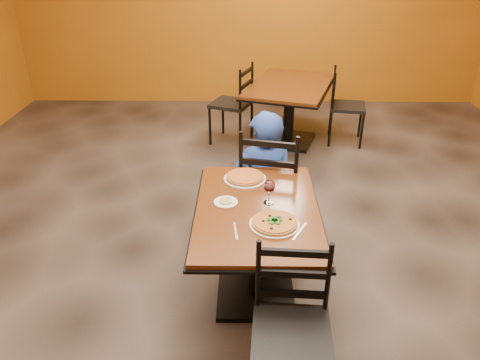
{
  "coord_description": "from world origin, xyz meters",
  "views": [
    {
      "loc": [
        -0.08,
        -3.05,
        2.31
      ],
      "look_at": [
        -0.12,
        -0.3,
        0.85
      ],
      "focal_mm": 34.09,
      "sensor_mm": 36.0,
      "label": 1
    }
  ],
  "objects_px": {
    "table_second": "(290,99)",
    "side_plate": "(226,202)",
    "diner": "(263,171)",
    "pizza_far": "(245,177)",
    "wine_glass": "(269,191)",
    "chair_second_right": "(348,107)",
    "table_main": "(257,232)",
    "chair_main_far": "(272,183)",
    "chair_main_near": "(292,335)",
    "plate_far": "(245,179)",
    "chair_second_left": "(231,104)",
    "pizza_main": "(274,222)",
    "plate_main": "(274,224)"
  },
  "relations": [
    {
      "from": "chair_second_right",
      "to": "pizza_main",
      "type": "xyz_separation_m",
      "value": [
        -1.08,
        -3.08,
        0.31
      ]
    },
    {
      "from": "chair_main_far",
      "to": "pizza_main",
      "type": "distance_m",
      "value": 1.0
    },
    {
      "from": "diner",
      "to": "plate_far",
      "type": "distance_m",
      "value": 0.6
    },
    {
      "from": "chair_main_near",
      "to": "plate_main",
      "type": "relative_size",
      "value": 2.98
    },
    {
      "from": "chair_main_far",
      "to": "chair_second_left",
      "type": "distance_m",
      "value": 2.14
    },
    {
      "from": "pizza_main",
      "to": "chair_main_far",
      "type": "bearing_deg",
      "value": 87.85
    },
    {
      "from": "diner",
      "to": "side_plate",
      "type": "bearing_deg",
      "value": 59.89
    },
    {
      "from": "table_second",
      "to": "plate_far",
      "type": "bearing_deg",
      "value": -102.38
    },
    {
      "from": "table_main",
      "to": "diner",
      "type": "relative_size",
      "value": 1.13
    },
    {
      "from": "chair_main_far",
      "to": "diner",
      "type": "distance_m",
      "value": 0.19
    },
    {
      "from": "diner",
      "to": "plate_main",
      "type": "bearing_deg",
      "value": 79.1
    },
    {
      "from": "pizza_far",
      "to": "wine_glass",
      "type": "distance_m",
      "value": 0.38
    },
    {
      "from": "chair_main_near",
      "to": "wine_glass",
      "type": "xyz_separation_m",
      "value": [
        -0.09,
        0.88,
        0.38
      ]
    },
    {
      "from": "pizza_main",
      "to": "side_plate",
      "type": "xyz_separation_m",
      "value": [
        -0.31,
        0.26,
        -0.02
      ]
    },
    {
      "from": "chair_main_far",
      "to": "wine_glass",
      "type": "distance_m",
      "value": 0.77
    },
    {
      "from": "chair_main_far",
      "to": "pizza_far",
      "type": "xyz_separation_m",
      "value": [
        -0.22,
        -0.37,
        0.25
      ]
    },
    {
      "from": "pizza_far",
      "to": "plate_far",
      "type": "bearing_deg",
      "value": -135.0
    },
    {
      "from": "table_main",
      "to": "wine_glass",
      "type": "xyz_separation_m",
      "value": [
        0.08,
        0.07,
        0.28
      ]
    },
    {
      "from": "chair_second_left",
      "to": "wine_glass",
      "type": "relative_size",
      "value": 5.51
    },
    {
      "from": "table_second",
      "to": "side_plate",
      "type": "xyz_separation_m",
      "value": [
        -0.67,
        -2.81,
        0.19
      ]
    },
    {
      "from": "pizza_main",
      "to": "side_plate",
      "type": "distance_m",
      "value": 0.41
    },
    {
      "from": "chair_main_far",
      "to": "chair_main_near",
      "type": "bearing_deg",
      "value": 103.53
    },
    {
      "from": "chair_second_left",
      "to": "diner",
      "type": "relative_size",
      "value": 0.91
    },
    {
      "from": "chair_second_left",
      "to": "chair_second_right",
      "type": "bearing_deg",
      "value": 110.95
    },
    {
      "from": "table_second",
      "to": "chair_second_left",
      "type": "bearing_deg",
      "value": 180.0
    },
    {
      "from": "chair_main_near",
      "to": "diner",
      "type": "height_order",
      "value": "diner"
    },
    {
      "from": "table_second",
      "to": "chair_second_right",
      "type": "xyz_separation_m",
      "value": [
        0.72,
        0.0,
        -0.1
      ]
    },
    {
      "from": "table_main",
      "to": "chair_main_far",
      "type": "relative_size",
      "value": 1.18
    },
    {
      "from": "pizza_far",
      "to": "chair_second_left",
      "type": "bearing_deg",
      "value": 94.18
    },
    {
      "from": "side_plate",
      "to": "diner",
      "type": "bearing_deg",
      "value": 72.11
    },
    {
      "from": "pizza_far",
      "to": "wine_glass",
      "type": "bearing_deg",
      "value": -64.0
    },
    {
      "from": "diner",
      "to": "chair_main_far",
      "type": "bearing_deg",
      "value": 97.53
    },
    {
      "from": "chair_second_right",
      "to": "table_second",
      "type": "bearing_deg",
      "value": 99.67
    },
    {
      "from": "table_second",
      "to": "plate_far",
      "type": "height_order",
      "value": "plate_far"
    },
    {
      "from": "pizza_far",
      "to": "wine_glass",
      "type": "xyz_separation_m",
      "value": [
        0.16,
        -0.33,
        0.07
      ]
    },
    {
      "from": "table_second",
      "to": "side_plate",
      "type": "bearing_deg",
      "value": -103.39
    },
    {
      "from": "chair_second_right",
      "to": "diner",
      "type": "xyz_separation_m",
      "value": [
        -1.11,
        -1.93,
        0.08
      ]
    },
    {
      "from": "chair_main_far",
      "to": "chair_second_left",
      "type": "xyz_separation_m",
      "value": [
        -0.4,
        2.11,
        -0.02
      ]
    },
    {
      "from": "chair_second_right",
      "to": "side_plate",
      "type": "height_order",
      "value": "chair_second_right"
    },
    {
      "from": "chair_main_near",
      "to": "pizza_far",
      "type": "relative_size",
      "value": 3.3
    },
    {
      "from": "table_main",
      "to": "plate_main",
      "type": "xyz_separation_m",
      "value": [
        0.1,
        -0.2,
        0.2
      ]
    },
    {
      "from": "chair_main_near",
      "to": "pizza_main",
      "type": "distance_m",
      "value": 0.68
    },
    {
      "from": "chair_main_near",
      "to": "wine_glass",
      "type": "bearing_deg",
      "value": 99.48
    },
    {
      "from": "table_second",
      "to": "chair_main_far",
      "type": "height_order",
      "value": "chair_main_far"
    },
    {
      "from": "table_main",
      "to": "chair_main_far",
      "type": "bearing_deg",
      "value": 79.85
    },
    {
      "from": "diner",
      "to": "pizza_main",
      "type": "xyz_separation_m",
      "value": [
        0.03,
        -1.15,
        0.23
      ]
    },
    {
      "from": "chair_main_near",
      "to": "wine_glass",
      "type": "relative_size",
      "value": 5.13
    },
    {
      "from": "chair_main_far",
      "to": "plate_far",
      "type": "xyz_separation_m",
      "value": [
        -0.22,
        -0.37,
        0.23
      ]
    },
    {
      "from": "table_main",
      "to": "chair_main_near",
      "type": "bearing_deg",
      "value": -78.18
    },
    {
      "from": "table_main",
      "to": "side_plate",
      "type": "xyz_separation_m",
      "value": [
        -0.21,
        0.06,
        0.2
      ]
    }
  ]
}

